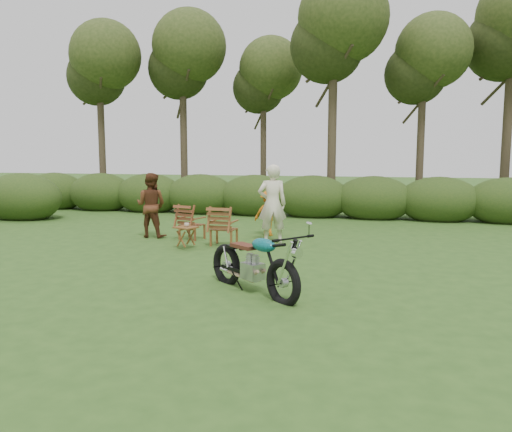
% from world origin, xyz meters
% --- Properties ---
extents(ground, '(80.00, 80.00, 0.00)m').
position_xyz_m(ground, '(0.00, 0.00, 0.00)').
color(ground, '#294C19').
rests_on(ground, ground).
extents(tree_line, '(22.52, 11.62, 8.14)m').
position_xyz_m(tree_line, '(0.50, 9.74, 3.81)').
color(tree_line, '#3D3121').
rests_on(tree_line, ground).
extents(motorcycle, '(2.04, 1.83, 1.14)m').
position_xyz_m(motorcycle, '(0.47, -0.45, 0.00)').
color(motorcycle, '#0C99A6').
rests_on(motorcycle, ground).
extents(lawn_chair_right, '(0.63, 0.63, 0.90)m').
position_xyz_m(lawn_chair_right, '(-1.18, 3.14, 0.00)').
color(lawn_chair_right, '#5E3217').
rests_on(lawn_chair_right, ground).
extents(lawn_chair_left, '(0.72, 0.72, 0.86)m').
position_xyz_m(lawn_chair_left, '(-2.21, 3.74, 0.00)').
color(lawn_chair_left, brown).
rests_on(lawn_chair_left, ground).
extents(side_table, '(0.59, 0.54, 0.49)m').
position_xyz_m(side_table, '(-1.87, 2.53, 0.25)').
color(side_table, brown).
rests_on(side_table, ground).
extents(cup, '(0.11, 0.11, 0.09)m').
position_xyz_m(cup, '(-1.86, 2.57, 0.54)').
color(cup, beige).
rests_on(cup, side_table).
extents(adult_a, '(0.78, 0.65, 1.85)m').
position_xyz_m(adult_a, '(-0.18, 3.74, 0.00)').
color(adult_a, beige).
rests_on(adult_a, ground).
extents(adult_b, '(0.79, 0.62, 1.62)m').
position_xyz_m(adult_b, '(-3.31, 3.77, 0.00)').
color(adult_b, '#542C18').
rests_on(adult_b, ground).
extents(child, '(0.76, 0.46, 1.16)m').
position_xyz_m(child, '(-0.52, 4.75, 0.00)').
color(child, '#CD6713').
rests_on(child, ground).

